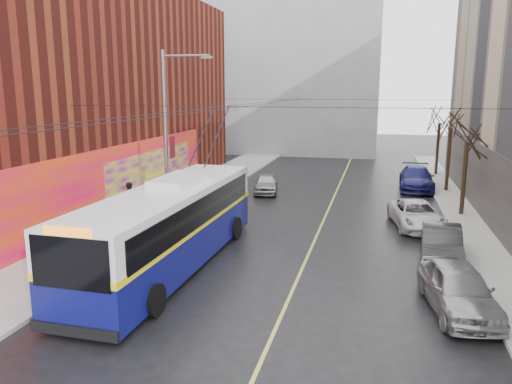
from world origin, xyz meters
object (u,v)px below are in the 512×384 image
tree_far (440,114)px  parked_car_c (416,215)px  tree_mid (452,117)px  pedestrian_a (125,217)px  pedestrian_c (170,200)px  parked_car_d (416,178)px  following_car (266,183)px  pedestrian_b (131,198)px  parked_car_a (458,288)px  parked_car_b (441,244)px  trolleybus (170,225)px  tree_near (468,129)px  streetlight_pole (168,134)px

tree_far → parked_car_c: (-2.66, -17.05, -4.46)m
tree_mid → parked_car_c: 11.36m
pedestrian_a → pedestrian_c: pedestrian_a is taller
parked_car_d → pedestrian_c: 18.36m
tree_far → following_car: tree_far is taller
pedestrian_b → pedestrian_c: 2.38m
tree_far → parked_car_a: tree_far is taller
parked_car_b → pedestrian_b: (-16.20, 3.67, 0.33)m
parked_car_c → following_car: 11.81m
trolleybus → tree_near: bearing=43.5°
streetlight_pole → tree_mid: (15.14, 13.00, 0.41)m
parked_car_b → pedestrian_b: 16.61m
trolleybus → parked_car_d: bearing=61.8°
streetlight_pole → trolleybus: (2.41, -5.62, -3.10)m
tree_near → following_car: 13.55m
trolleybus → parked_car_c: trolleybus is taller
parked_car_d → tree_mid: bearing=-14.1°
parked_car_b → pedestrian_a: 14.36m
tree_far → following_car: bearing=-140.3°
streetlight_pole → pedestrian_a: (-1.21, -2.66, -3.74)m
streetlight_pole → parked_car_d: bearing=45.8°
trolleybus → parked_car_c: 13.26m
parked_car_b → parked_car_c: 5.24m
tree_far → parked_car_d: bearing=-107.2°
trolleybus → tree_far: bearing=64.7°
tree_mid → parked_car_b: bearing=-97.5°
tree_mid → pedestrian_b: 21.98m
tree_far → parked_car_d: tree_far is taller
trolleybus → following_car: 15.49m
streetlight_pole → parked_car_c: bearing=13.3°
tree_far → parked_car_b: size_ratio=1.46×
following_car → pedestrian_c: pedestrian_c is taller
pedestrian_b → pedestrian_c: size_ratio=0.98×
following_car → parked_car_c: bearing=-45.5°
trolleybus → pedestrian_b: size_ratio=7.28×
tree_mid → parked_car_a: 20.88m
pedestrian_c → following_car: bearing=-65.0°
tree_mid → tree_far: 7.00m
tree_near → tree_mid: bearing=90.0°
parked_car_d → following_car: size_ratio=1.45×
trolleybus → pedestrian_a: 4.72m
streetlight_pole → pedestrian_b: bearing=155.2°
tree_far → parked_car_d: 8.03m
tree_far → parked_car_b: (-2.00, -22.25, -4.40)m
pedestrian_c → pedestrian_a: bearing=130.7°
parked_car_a → following_car: bearing=111.8°
pedestrian_c → tree_mid: bearing=-95.8°
parked_car_a → parked_car_d: bearing=80.8°
streetlight_pole → tree_near: (15.14, 6.00, 0.13)m
tree_mid → tree_far: size_ratio=1.02×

